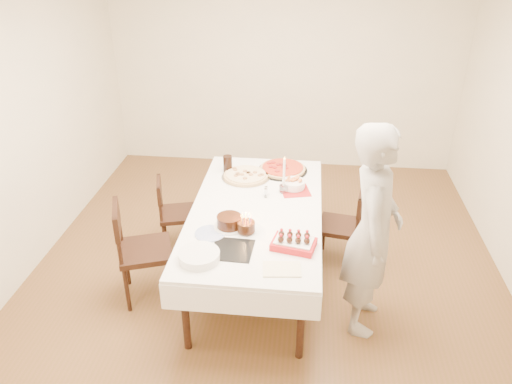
# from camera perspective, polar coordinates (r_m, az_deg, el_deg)

# --- Properties ---
(floor) EXTENTS (5.00, 5.00, 0.00)m
(floor) POSITION_cam_1_polar(r_m,az_deg,el_deg) (4.90, 1.14, -8.92)
(floor) COLOR brown
(floor) RESTS_ON ground
(wall_back) EXTENTS (4.50, 0.04, 2.70)m
(wall_back) POSITION_cam_1_polar(r_m,az_deg,el_deg) (6.60, 3.30, 14.13)
(wall_back) COLOR beige
(wall_back) RESTS_ON floor
(wall_front) EXTENTS (4.50, 0.04, 2.70)m
(wall_front) POSITION_cam_1_polar(r_m,az_deg,el_deg) (2.16, -4.99, -20.50)
(wall_front) COLOR beige
(wall_front) RESTS_ON floor
(wall_left) EXTENTS (0.04, 5.00, 2.70)m
(wall_left) POSITION_cam_1_polar(r_m,az_deg,el_deg) (4.94, -25.86, 6.32)
(wall_left) COLOR beige
(wall_left) RESTS_ON floor
(dining_table) EXTENTS (1.34, 2.24, 0.75)m
(dining_table) POSITION_cam_1_polar(r_m,az_deg,el_deg) (4.59, 0.00, -6.02)
(dining_table) COLOR white
(dining_table) RESTS_ON floor
(chair_right_savory) EXTENTS (0.48, 0.48, 0.82)m
(chair_right_savory) POSITION_cam_1_polar(r_m,az_deg,el_deg) (4.86, 9.52, -3.85)
(chair_right_savory) COLOR black
(chair_right_savory) RESTS_ON floor
(chair_left_savory) EXTENTS (0.49, 0.49, 0.78)m
(chair_left_savory) POSITION_cam_1_polar(r_m,az_deg,el_deg) (5.09, -8.86, -2.46)
(chair_left_savory) COLOR black
(chair_left_savory) RESTS_ON floor
(chair_left_dessert) EXTENTS (0.62, 0.62, 0.94)m
(chair_left_dessert) POSITION_cam_1_polar(r_m,az_deg,el_deg) (4.45, -12.52, -6.55)
(chair_left_dessert) COLOR black
(chair_left_dessert) RESTS_ON floor
(person) EXTENTS (0.51, 0.70, 1.77)m
(person) POSITION_cam_1_polar(r_m,az_deg,el_deg) (3.94, 13.18, -4.41)
(person) COLOR #B9B3AE
(person) RESTS_ON floor
(pizza_white) EXTENTS (0.61, 0.61, 0.04)m
(pizza_white) POSITION_cam_1_polar(r_m,az_deg,el_deg) (4.93, -1.17, 1.88)
(pizza_white) COLOR beige
(pizza_white) RESTS_ON dining_table
(pizza_pepperoni) EXTENTS (0.64, 0.64, 0.04)m
(pizza_pepperoni) POSITION_cam_1_polar(r_m,az_deg,el_deg) (5.08, 3.07, 2.68)
(pizza_pepperoni) COLOR red
(pizza_pepperoni) RESTS_ON dining_table
(red_placemat) EXTENTS (0.32, 0.32, 0.01)m
(red_placemat) POSITION_cam_1_polar(r_m,az_deg,el_deg) (4.71, 4.51, 0.13)
(red_placemat) COLOR #B21E1E
(red_placemat) RESTS_ON dining_table
(pasta_bowl) EXTENTS (0.29, 0.29, 0.07)m
(pasta_bowl) POSITION_cam_1_polar(r_m,az_deg,el_deg) (4.73, 4.31, 0.90)
(pasta_bowl) COLOR white
(pasta_bowl) RESTS_ON dining_table
(taper_candle) EXTENTS (0.10, 0.10, 0.37)m
(taper_candle) POSITION_cam_1_polar(r_m,az_deg,el_deg) (4.60, 3.22, 2.02)
(taper_candle) COLOR white
(taper_candle) RESTS_ON dining_table
(shaker_pair) EXTENTS (0.09, 0.09, 0.09)m
(shaker_pair) POSITION_cam_1_polar(r_m,az_deg,el_deg) (4.56, 1.11, -0.11)
(shaker_pair) COLOR white
(shaker_pair) RESTS_ON dining_table
(cola_glass) EXTENTS (0.09, 0.09, 0.17)m
(cola_glass) POSITION_cam_1_polar(r_m,az_deg,el_deg) (5.04, -3.25, 3.24)
(cola_glass) COLOR black
(cola_glass) RESTS_ON dining_table
(layer_cake) EXTENTS (0.33, 0.33, 0.11)m
(layer_cake) POSITION_cam_1_polar(r_m,az_deg,el_deg) (4.12, -3.07, -3.41)
(layer_cake) COLOR black
(layer_cake) RESTS_ON dining_table
(cake_board) EXTENTS (0.33, 0.33, 0.01)m
(cake_board) POSITION_cam_1_polar(r_m,az_deg,el_deg) (3.88, -2.73, -6.63)
(cake_board) COLOR black
(cake_board) RESTS_ON dining_table
(birthday_cake) EXTENTS (0.15, 0.15, 0.15)m
(birthday_cake) POSITION_cam_1_polar(r_m,az_deg,el_deg) (4.04, -1.14, -3.57)
(birthday_cake) COLOR #3A1F0F
(birthday_cake) RESTS_ON dining_table
(strawberry_box) EXTENTS (0.37, 0.29, 0.08)m
(strawberry_box) POSITION_cam_1_polar(r_m,az_deg,el_deg) (3.89, 4.34, -5.81)
(strawberry_box) COLOR #AF1418
(strawberry_box) RESTS_ON dining_table
(box_lid) EXTENTS (0.29, 0.21, 0.02)m
(box_lid) POSITION_cam_1_polar(r_m,az_deg,el_deg) (3.67, 2.97, -8.87)
(box_lid) COLOR beige
(box_lid) RESTS_ON dining_table
(plate_stack) EXTENTS (0.32, 0.32, 0.06)m
(plate_stack) POSITION_cam_1_polar(r_m,az_deg,el_deg) (3.78, -6.51, -7.25)
(plate_stack) COLOR white
(plate_stack) RESTS_ON dining_table
(china_plate) EXTENTS (0.29, 0.29, 0.01)m
(china_plate) POSITION_cam_1_polar(r_m,az_deg,el_deg) (4.07, -5.26, -4.74)
(china_plate) COLOR white
(china_plate) RESTS_ON dining_table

